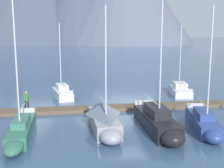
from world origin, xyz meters
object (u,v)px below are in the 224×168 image
sailboat_mid_dock_port (61,92)px  person_on_dock (26,100)px  sailboat_far_berth (158,121)px  sailboat_outer_slip (204,123)px  sailboat_mid_dock_starboard (104,118)px  sailboat_end_of_dock (179,89)px  sailboat_second_berth (20,130)px

sailboat_mid_dock_port → person_on_dock: 7.07m
sailboat_far_berth → sailboat_outer_slip: bearing=-10.0°
sailboat_mid_dock_starboard → sailboat_far_berth: 3.82m
sailboat_mid_dock_port → sailboat_mid_dock_starboard: bearing=-76.4°
sailboat_end_of_dock → sailboat_second_berth: bearing=-145.7°
sailboat_end_of_dock → sailboat_mid_dock_port: bearing=175.4°
person_on_dock → sailboat_outer_slip: bearing=-28.1°
sailboat_mid_dock_port → sailboat_mid_dock_starboard: (2.78, -11.52, 0.30)m
person_on_dock → sailboat_far_berth: bearing=-33.3°
sailboat_far_berth → person_on_dock: sailboat_far_berth is taller
sailboat_outer_slip → person_on_dock: 14.49m
sailboat_mid_dock_port → sailboat_far_berth: bearing=-62.8°
person_on_dock → sailboat_end_of_dock: bearing=17.9°
sailboat_end_of_dock → person_on_dock: size_ratio=4.54×
sailboat_second_berth → person_on_dock: size_ratio=5.49×
sailboat_second_berth → sailboat_end_of_dock: size_ratio=1.21×
sailboat_second_berth → sailboat_mid_dock_port: sailboat_second_berth is taller
sailboat_far_berth → sailboat_end_of_dock: sailboat_far_berth is taller
sailboat_second_berth → sailboat_mid_dock_starboard: 5.76m
sailboat_far_berth → person_on_dock: size_ratio=5.62×
sailboat_second_berth → person_on_dock: bearing=91.1°
sailboat_outer_slip → sailboat_far_berth: bearing=170.0°
sailboat_second_berth → sailboat_outer_slip: 12.70m
sailboat_outer_slip → person_on_dock: sailboat_outer_slip is taller
sailboat_mid_dock_starboard → sailboat_mid_dock_port: bearing=103.6°
sailboat_mid_dock_port → sailboat_far_berth: size_ratio=0.83×
sailboat_mid_dock_port → person_on_dock: (-3.05, -6.33, 0.70)m
sailboat_outer_slip → sailboat_end_of_dock: (3.51, 12.07, -0.08)m
sailboat_far_berth → sailboat_second_berth: bearing=177.2°
sailboat_second_berth → sailboat_mid_dock_starboard: (5.72, 0.60, 0.33)m
sailboat_outer_slip → sailboat_mid_dock_starboard: bearing=166.8°
sailboat_second_berth → sailboat_far_berth: 9.40m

